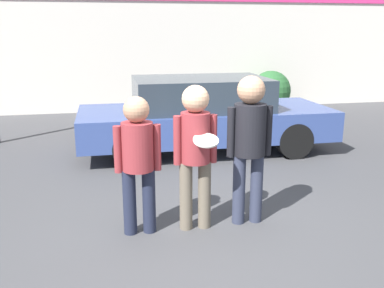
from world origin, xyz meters
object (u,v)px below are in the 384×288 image
object	(u,v)px
person_right	(250,136)
parked_car_near	(204,114)
person_left	(138,155)
person_middle_with_frisbee	(195,146)
shrub	(271,91)

from	to	relation	value
person_right	parked_car_near	world-z (taller)	person_right
person_left	person_middle_with_frisbee	size ratio (longest dim) A/B	0.94
person_left	person_middle_with_frisbee	bearing A→B (deg)	-0.91
person_left	person_middle_with_frisbee	xyz separation A→B (m)	(0.65, -0.01, 0.07)
person_right	shrub	size ratio (longest dim) A/B	1.55
person_right	person_middle_with_frisbee	bearing A→B (deg)	-177.06
person_left	person_right	bearing A→B (deg)	1.02
person_left	shrub	size ratio (longest dim) A/B	1.38
shrub	person_right	bearing A→B (deg)	-113.69
person_left	parked_car_near	distance (m)	3.61
person_middle_with_frisbee	shrub	bearing A→B (deg)	62.19
person_left	person_right	xyz separation A→B (m)	(1.30, 0.02, 0.14)
person_left	person_right	distance (m)	1.31
person_right	parked_car_near	size ratio (longest dim) A/B	0.37
person_middle_with_frisbee	person_right	xyz separation A→B (m)	(0.65, 0.03, 0.07)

